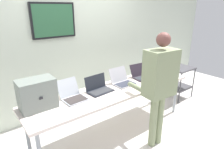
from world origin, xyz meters
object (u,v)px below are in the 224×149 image
at_px(workbench, 115,92).
at_px(laptop_station_2, 122,80).
at_px(storage_cart, 179,78).
at_px(person, 159,81).
at_px(laptop_station_3, 141,75).
at_px(laptop_station_0, 72,95).
at_px(laptop_station_4, 157,70).
at_px(laptop_station_1, 99,88).
at_px(equipment_box, 37,94).

height_order(workbench, laptop_station_2, laptop_station_2).
bearing_deg(storage_cart, person, -156.53).
bearing_deg(laptop_station_3, laptop_station_0, 179.81).
height_order(laptop_station_4, person, person).
xyz_separation_m(laptop_station_1, storage_cart, (2.18, 0.00, -0.34)).
relative_size(equipment_box, laptop_station_3, 1.22).
distance_m(laptop_station_2, person, 0.76).
bearing_deg(person, workbench, 114.02).
relative_size(laptop_station_3, laptop_station_4, 1.05).
height_order(laptop_station_2, storage_cart, laptop_station_2).
distance_m(equipment_box, laptop_station_4, 2.28).
height_order(workbench, laptop_station_3, laptop_station_3).
bearing_deg(laptop_station_2, laptop_station_0, 179.48).
height_order(laptop_station_3, person, person).
bearing_deg(laptop_station_3, person, -120.60).
relative_size(equipment_box, storage_cart, 0.62).
relative_size(laptop_station_4, person, 0.20).
bearing_deg(equipment_box, person, -28.68).
bearing_deg(storage_cart, laptop_station_1, -179.94).
distance_m(laptop_station_1, laptop_station_2, 0.48).
bearing_deg(laptop_station_0, workbench, -9.95).
bearing_deg(person, laptop_station_4, 40.24).
bearing_deg(laptop_station_0, laptop_station_4, 0.03).
distance_m(equipment_box, laptop_station_2, 1.38).
distance_m(laptop_station_1, laptop_station_3, 0.95).
relative_size(equipment_box, laptop_station_0, 1.10).
bearing_deg(person, laptop_station_0, 141.98).
relative_size(laptop_station_2, laptop_station_3, 0.99).
relative_size(workbench, person, 1.67).
bearing_deg(laptop_station_0, equipment_box, 176.29).
relative_size(workbench, equipment_box, 6.39).
height_order(laptop_station_2, laptop_station_4, laptop_station_2).
bearing_deg(laptop_station_1, laptop_station_4, 0.71).
xyz_separation_m(workbench, storage_cart, (1.94, 0.10, -0.23)).
height_order(workbench, equipment_box, equipment_box).
xyz_separation_m(laptop_station_2, laptop_station_4, (0.90, 0.01, -0.00)).
xyz_separation_m(equipment_box, laptop_station_4, (2.28, -0.03, -0.14)).
height_order(laptop_station_0, laptop_station_1, laptop_station_0).
xyz_separation_m(workbench, laptop_station_3, (0.71, 0.11, 0.11)).
bearing_deg(laptop_station_4, laptop_station_0, -179.97).
height_order(equipment_box, laptop_station_0, equipment_box).
distance_m(laptop_station_0, laptop_station_4, 1.82).
bearing_deg(person, laptop_station_2, 92.34).
bearing_deg(laptop_station_2, storage_cart, -0.20).
bearing_deg(workbench, equipment_box, 172.58).
height_order(laptop_station_2, person, person).
bearing_deg(laptop_station_4, workbench, -174.15).
xyz_separation_m(workbench, laptop_station_2, (0.25, 0.11, 0.11)).
height_order(laptop_station_1, laptop_station_3, laptop_station_1).
xyz_separation_m(laptop_station_2, storage_cart, (1.70, -0.01, -0.34)).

